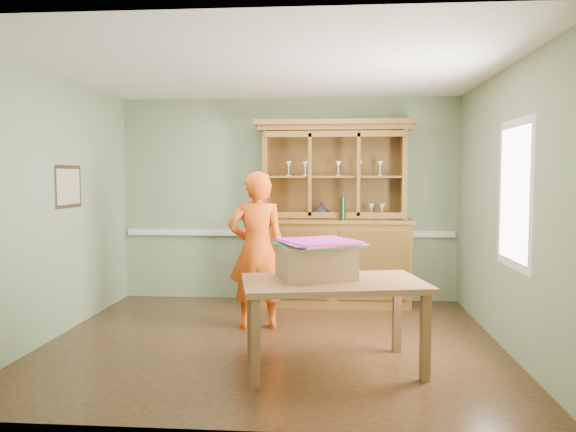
# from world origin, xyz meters

# --- Properties ---
(floor) EXTENTS (4.50, 4.50, 0.00)m
(floor) POSITION_xyz_m (0.00, 0.00, 0.00)
(floor) COLOR #4F3219
(floor) RESTS_ON ground
(ceiling) EXTENTS (4.50, 4.50, 0.00)m
(ceiling) POSITION_xyz_m (0.00, 0.00, 2.70)
(ceiling) COLOR white
(ceiling) RESTS_ON wall_back
(wall_back) EXTENTS (4.50, 0.00, 4.50)m
(wall_back) POSITION_xyz_m (0.00, 2.00, 1.35)
(wall_back) COLOR gray
(wall_back) RESTS_ON floor
(wall_left) EXTENTS (0.00, 4.00, 4.00)m
(wall_left) POSITION_xyz_m (-2.25, 0.00, 1.35)
(wall_left) COLOR gray
(wall_left) RESTS_ON floor
(wall_right) EXTENTS (0.00, 4.00, 4.00)m
(wall_right) POSITION_xyz_m (2.25, 0.00, 1.35)
(wall_right) COLOR gray
(wall_right) RESTS_ON floor
(wall_front) EXTENTS (4.50, 0.00, 4.50)m
(wall_front) POSITION_xyz_m (0.00, -2.00, 1.35)
(wall_front) COLOR gray
(wall_front) RESTS_ON floor
(chair_rail) EXTENTS (4.41, 0.05, 0.08)m
(chair_rail) POSITION_xyz_m (0.00, 1.98, 0.90)
(chair_rail) COLOR silver
(chair_rail) RESTS_ON wall_back
(framed_map) EXTENTS (0.03, 0.60, 0.46)m
(framed_map) POSITION_xyz_m (-2.23, 0.30, 1.55)
(framed_map) COLOR #312313
(framed_map) RESTS_ON wall_left
(window_panel) EXTENTS (0.03, 0.96, 1.36)m
(window_panel) POSITION_xyz_m (2.23, -0.30, 1.50)
(window_panel) COLOR silver
(window_panel) RESTS_ON wall_right
(china_hutch) EXTENTS (2.02, 0.67, 2.38)m
(china_hutch) POSITION_xyz_m (0.61, 1.73, 0.83)
(china_hutch) COLOR brown
(china_hutch) RESTS_ON floor
(dining_table) EXTENTS (1.69, 1.20, 0.77)m
(dining_table) POSITION_xyz_m (0.60, -0.74, 0.68)
(dining_table) COLOR brown
(dining_table) RESTS_ON floor
(cardboard_box) EXTENTS (0.75, 0.67, 0.29)m
(cardboard_box) POSITION_xyz_m (0.45, -0.63, 0.91)
(cardboard_box) COLOR #976F4E
(cardboard_box) RESTS_ON dining_table
(kite_stack) EXTENTS (0.80, 0.80, 0.04)m
(kite_stack) POSITION_xyz_m (0.48, -0.65, 1.08)
(kite_stack) COLOR #37BC5F
(kite_stack) RESTS_ON cardboard_box
(person) EXTENTS (0.68, 0.49, 1.71)m
(person) POSITION_xyz_m (-0.23, 0.50, 0.86)
(person) COLOR #E54E0E
(person) RESTS_ON floor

